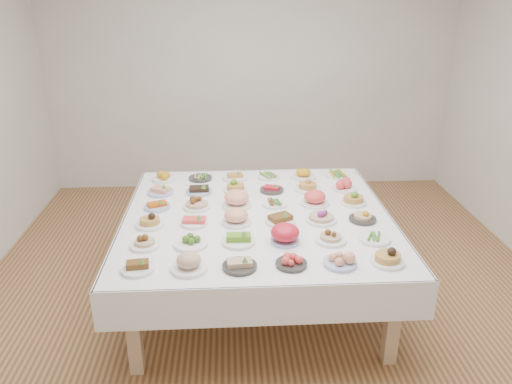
{
  "coord_description": "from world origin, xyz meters",
  "views": [
    {
      "loc": [
        -0.3,
        -3.7,
        2.4
      ],
      "look_at": [
        -0.08,
        0.04,
        0.88
      ],
      "focal_mm": 35.0,
      "sensor_mm": 36.0,
      "label": 1
    }
  ],
  "objects": [
    {
      "name": "dish_4",
      "position": [
        0.41,
        -0.92,
        0.8
      ],
      "size": [
        0.22,
        0.22,
        0.1
      ],
      "color": "#4C66B2",
      "rests_on": "display_table"
    },
    {
      "name": "dish_11",
      "position": [
        0.72,
        -0.6,
        0.77
      ],
      "size": [
        0.23,
        0.23,
        0.05
      ],
      "color": "white",
      "rests_on": "display_table"
    },
    {
      "name": "dish_31",
      "position": [
        -0.56,
        0.71,
        0.77
      ],
      "size": [
        0.21,
        0.21,
        0.05
      ],
      "color": "#2E2C29",
      "rests_on": "display_table"
    },
    {
      "name": "dish_23",
      "position": [
        0.73,
        0.05,
        0.8
      ],
      "size": [
        0.21,
        0.21,
        0.12
      ],
      "color": "white",
      "rests_on": "display_table"
    },
    {
      "name": "dish_0",
      "position": [
        -0.89,
        -0.92,
        0.78
      ],
      "size": [
        0.21,
        0.21,
        0.09
      ],
      "color": "white",
      "rests_on": "display_table"
    },
    {
      "name": "room_envelope",
      "position": [
        0.0,
        0.0,
        1.83
      ],
      "size": [
        5.02,
        5.02,
        2.81
      ],
      "color": "#A17443",
      "rests_on": "ground"
    },
    {
      "name": "dish_5",
      "position": [
        0.72,
        -0.92,
        0.81
      ],
      "size": [
        0.24,
        0.23,
        0.14
      ],
      "color": "white",
      "rests_on": "display_table"
    },
    {
      "name": "dish_10",
      "position": [
        0.41,
        -0.6,
        0.8
      ],
      "size": [
        0.22,
        0.22,
        0.11
      ],
      "color": "white",
      "rests_on": "display_table"
    },
    {
      "name": "display_table",
      "position": [
        -0.08,
        -0.11,
        0.68
      ],
      "size": [
        2.1,
        2.1,
        0.75
      ],
      "color": "white",
      "rests_on": "ground"
    },
    {
      "name": "dish_35",
      "position": [
        0.73,
        0.7,
        0.78
      ],
      "size": [
        0.22,
        0.22,
        0.06
      ],
      "color": "white",
      "rests_on": "display_table"
    },
    {
      "name": "dish_14",
      "position": [
        -0.25,
        -0.27,
        0.82
      ],
      "size": [
        0.25,
        0.25,
        0.14
      ],
      "color": "white",
      "rests_on": "display_table"
    },
    {
      "name": "dish_20",
      "position": [
        -0.24,
        0.06,
        0.82
      ],
      "size": [
        0.25,
        0.25,
        0.15
      ],
      "color": "white",
      "rests_on": "display_table"
    },
    {
      "name": "dish_18",
      "position": [
        -0.89,
        0.06,
        0.78
      ],
      "size": [
        0.21,
        0.21,
        0.08
      ],
      "color": "#4C66B2",
      "rests_on": "display_table"
    },
    {
      "name": "dish_29",
      "position": [
        0.73,
        0.37,
        0.8
      ],
      "size": [
        0.21,
        0.21,
        0.1
      ],
      "color": "white",
      "rests_on": "display_table"
    },
    {
      "name": "dish_28",
      "position": [
        0.4,
        0.38,
        0.81
      ],
      "size": [
        0.23,
        0.23,
        0.13
      ],
      "color": "white",
      "rests_on": "display_table"
    },
    {
      "name": "dish_16",
      "position": [
        0.4,
        -0.27,
        0.82
      ],
      "size": [
        0.25,
        0.25,
        0.14
      ],
      "color": "white",
      "rests_on": "display_table"
    },
    {
      "name": "dish_32",
      "position": [
        -0.24,
        0.7,
        0.78
      ],
      "size": [
        0.24,
        0.24,
        0.09
      ],
      "color": "white",
      "rests_on": "display_table"
    },
    {
      "name": "dish_17",
      "position": [
        0.72,
        -0.27,
        0.8
      ],
      "size": [
        0.21,
        0.21,
        0.1
      ],
      "color": "#2E2C29",
      "rests_on": "display_table"
    },
    {
      "name": "dish_7",
      "position": [
        -0.57,
        -0.6,
        0.8
      ],
      "size": [
        0.23,
        0.23,
        0.1
      ],
      "color": "white",
      "rests_on": "display_table"
    },
    {
      "name": "dish_12",
      "position": [
        -0.9,
        -0.28,
        0.8
      ],
      "size": [
        0.21,
        0.21,
        0.11
      ],
      "color": "white",
      "rests_on": "display_table"
    },
    {
      "name": "dish_34",
      "position": [
        0.4,
        0.69,
        0.81
      ],
      "size": [
        0.24,
        0.24,
        0.12
      ],
      "color": "white",
      "rests_on": "display_table"
    },
    {
      "name": "dish_25",
      "position": [
        -0.56,
        0.37,
        0.8
      ],
      "size": [
        0.22,
        0.22,
        0.11
      ],
      "color": "#4C66B2",
      "rests_on": "display_table"
    },
    {
      "name": "dish_22",
      "position": [
        0.41,
        0.06,
        0.81
      ],
      "size": [
        0.23,
        0.23,
        0.13
      ],
      "color": "white",
      "rests_on": "display_table"
    },
    {
      "name": "dish_27",
      "position": [
        0.08,
        0.37,
        0.78
      ],
      "size": [
        0.21,
        0.21,
        0.08
      ],
      "color": "#2E2C29",
      "rests_on": "display_table"
    },
    {
      "name": "dish_9",
      "position": [
        0.08,
        -0.6,
        0.82
      ],
      "size": [
        0.22,
        0.22,
        0.13
      ],
      "color": "#4C66B2",
      "rests_on": "display_table"
    },
    {
      "name": "dish_8",
      "position": [
        -0.24,
        -0.58,
        0.8
      ],
      "size": [
        0.23,
        0.23,
        0.11
      ],
      "color": "white",
      "rests_on": "display_table"
    },
    {
      "name": "dish_1",
      "position": [
        -0.56,
        -0.93,
        0.81
      ],
      "size": [
        0.23,
        0.23,
        0.14
      ],
      "color": "white",
      "rests_on": "display_table"
    },
    {
      "name": "dish_33",
      "position": [
        0.08,
        0.7,
        0.77
      ],
      "size": [
        0.2,
        0.2,
        0.05
      ],
      "color": "white",
      "rests_on": "display_table"
    },
    {
      "name": "dish_26",
      "position": [
        -0.24,
        0.38,
        0.8
      ],
      "size": [
        0.2,
        0.2,
        0.12
      ],
      "color": "white",
      "rests_on": "display_table"
    },
    {
      "name": "dish_15",
      "position": [
        0.09,
        -0.27,
        0.79
      ],
      "size": [
        0.23,
        0.23,
        0.1
      ],
      "color": "white",
      "rests_on": "display_table"
    },
    {
      "name": "dish_2",
      "position": [
        -0.24,
        -0.93,
        0.79
      ],
      "size": [
        0.22,
        0.22,
        0.09
      ],
      "color": "#2E2C29",
      "rests_on": "display_table"
    },
    {
      "name": "dish_3",
      "position": [
        0.09,
        -0.91,
        0.78
      ],
      "size": [
        0.2,
        0.2,
        0.08
      ],
      "color": "#2E2C29",
      "rests_on": "display_table"
    },
    {
      "name": "dish_24",
      "position": [
        -0.89,
        0.37,
        0.79
      ],
      "size": [
        0.22,
        0.22,
        0.1
      ],
      "color": "#4C66B2",
      "rests_on": "display_table"
    },
    {
      "name": "dish_13",
      "position": [
        -0.57,
        -0.27,
        0.79
      ],
      "size": [
        0.2,
        0.2,
        0.1
      ],
      "color": "white",
      "rests_on": "display_table"
    },
    {
      "name": "dish_6",
      "position": [
        -0.89,
        -0.6,
        0.8
      ],
      "size": [
        0.2,
        0.2,
        0.11
      ],
      "color": "white",
      "rests_on": "display_table"
    },
    {
      "name": "dish_30",
      "position": [
        -0.9,
        0.7,
        0.8
      ],
      "size": [
        0.22,
        0.22,
        0.1
      ],
      "color": "white",
      "rests_on": "display_table"
    },
    {
      "name": "dish_19",
      "position": [
        -0.56,
        0.04,
        0.81
      ],
      "size": [
        0.24,
        0.24,
        0.13
      ],
      "color": "white",
      "rests_on": "display_table"
    },
    {
      "name": "dish_21",
      "position": [
        0.07,
        0.06,
        0.77
      ],
      "size": [
        0.2,
        0.2,
        0.05
      ],
      "color": "white",
      "rests_on": "display_table"
    }
  ]
}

